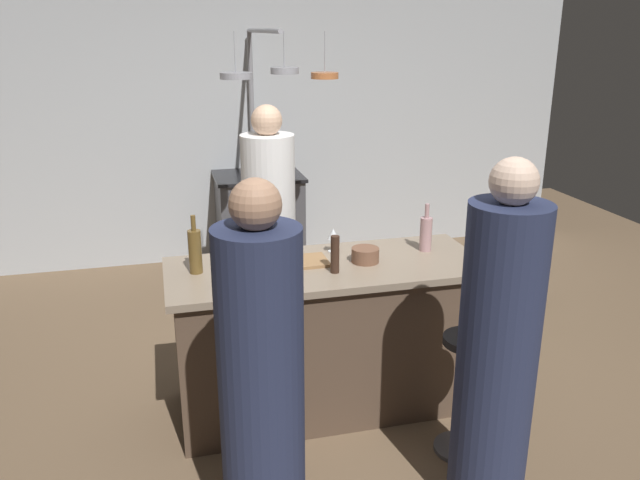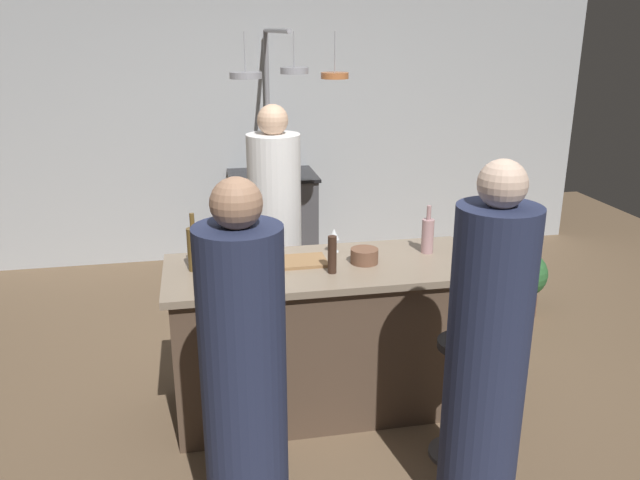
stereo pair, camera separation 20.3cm
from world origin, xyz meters
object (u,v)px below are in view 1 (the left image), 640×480
Objects in this scene: chef at (270,239)px; mixing_bowl_wooden at (365,255)px; wine_bottle_amber at (195,251)px; pepper_mill at (335,254)px; mixing_bowl_blue at (243,270)px; guest_right at (497,357)px; wine_bottle_rose at (426,233)px; wine_glass_near_left_guest at (333,235)px; stove_range at (259,221)px; potted_plant at (512,275)px; bar_stool_right at (464,389)px; wine_bottle_dark at (242,247)px; cutting_board at (299,262)px; guest_left at (262,392)px; wine_glass_near_right_guest at (221,266)px; bar_stool_left at (259,419)px.

mixing_bowl_wooden is (0.40, -0.88, 0.15)m from chef.
pepper_mill is at bearing -14.21° from wine_bottle_amber.
mixing_bowl_wooden is at bearing 3.55° from mixing_bowl_blue.
mixing_bowl_blue is (-0.99, 0.96, 0.15)m from guest_right.
wine_glass_near_left_guest is at bearing 168.27° from wine_bottle_rose.
potted_plant is (1.79, -1.49, -0.15)m from stove_range.
bar_stool_right is 1.43m from wine_bottle_dark.
wine_bottle_dark is (-1.05, 0.73, 0.64)m from bar_stool_right.
cutting_board is 0.29m from wine_glass_near_left_guest.
wine_bottle_dark is at bearing 170.62° from mixing_bowl_wooden.
guest_left reaches higher than mixing_bowl_blue.
pepper_mill is (0.56, 0.89, 0.24)m from guest_left.
guest_right is 5.66× the size of wine_bottle_dark.
wine_glass_near_right_guest is (-1.25, -0.24, -0.00)m from wine_bottle_rose.
stove_range is 2.45m from wine_bottle_dark.
guest_right is at bearing -0.01° from guest_left.
mixing_bowl_blue is at bearing -100.84° from stove_range.
guest_left is at bearing -101.08° from chef.
bar_stool_right is (1.09, 0.00, 0.00)m from bar_stool_left.
guest_left is at bearing -127.48° from mixing_bowl_wooden.
guest_left is 0.98× the size of guest_right.
wine_bottle_dark is at bearing 86.98° from bar_stool_left.
bar_stool_right is at bearing 19.10° from guest_left.
chef is 0.82m from cutting_board.
guest_right reaches higher than mixing_bowl_blue.
mixing_bowl_wooden is (0.95, -0.07, -0.09)m from wine_bottle_amber.
mixing_bowl_wooden is at bearing 52.52° from guest_left.
stove_range reaches higher than bar_stool_right.
guest_right is 1.06m from mixing_bowl_wooden.
guest_right is at bearing -40.92° from wine_bottle_amber.
chef reaches higher than wine_bottle_rose.
guest_left is 1.12m from wine_bottle_amber.
wine_glass_near_left_guest is 0.63m from mixing_bowl_blue.
wine_bottle_amber reaches higher than wine_glass_near_right_guest.
wine_glass_near_right_guest is 1.00× the size of wine_glass_near_left_guest.
pepper_mill is 1.33× the size of mixing_bowl_wooden.
potted_plant is (1.28, 1.97, -0.48)m from guest_right.
mixing_bowl_blue is at bearing 151.83° from bar_stool_right.
mixing_bowl_wooden reaches higher than mixing_bowl_blue.
bar_stool_left is at bearing -77.40° from wine_glass_near_right_guest.
stove_range is at bearing 76.85° from wine_glass_near_right_guest.
bar_stool_left is at bearing -145.37° from potted_plant.
potted_plant is 1.75× the size of wine_bottle_dark.
guest_right is 1.50m from wine_bottle_dark.
bar_stool_left is 2.35× the size of wine_bottle_rose.
wine_glass_near_left_guest is (0.10, -2.24, 0.56)m from stove_range.
potted_plant is 1.62× the size of cutting_board.
potted_plant is 2.48× the size of pepper_mill.
chef reaches higher than wine_glass_near_left_guest.
bar_stool_left is 2.08× the size of wine_bottle_amber.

